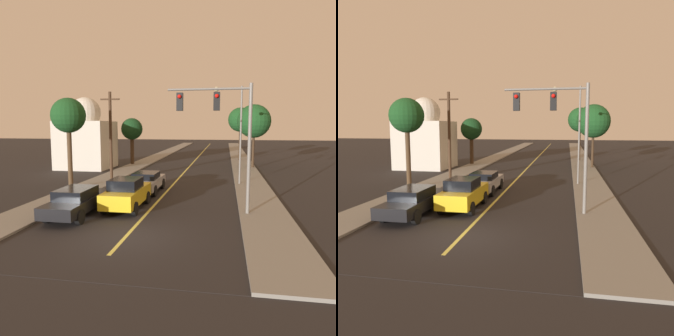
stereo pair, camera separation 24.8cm
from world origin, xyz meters
The scene contains 15 objects.
ground_plane centered at (0.00, 0.00, 0.00)m, with size 200.00×200.00×0.00m, color black.
road_surface centered at (0.00, 36.00, 0.01)m, with size 9.47×80.00×0.01m.
sidewalk_left centered at (-5.99, 36.00, 0.06)m, with size 2.50×80.00×0.12m.
sidewalk_right centered at (5.99, 36.00, 0.06)m, with size 2.50×80.00×0.12m.
car_near_lane_front centered at (-1.33, 4.49, 0.87)m, with size 1.85×4.31×1.71m.
car_near_lane_second centered at (-1.33, 9.15, 0.76)m, with size 1.89×4.48×1.41m.
car_outer_lane_front centered at (-3.41, 2.81, 0.76)m, with size 1.86×5.12×1.43m.
traffic_signal_mast centered at (3.84, 4.23, 4.72)m, with size 4.21×0.42×6.49m.
streetlamp_right centered at (4.59, 13.07, 4.87)m, with size 2.14×0.36×7.39m.
utility_pole_left centered at (-5.34, 13.23, 3.86)m, with size 1.60×0.24×7.17m.
tree_left_near centered at (-6.87, 9.01, 5.18)m, with size 2.43×2.43×6.37m.
tree_left_far centered at (-6.89, 24.78, 4.13)m, with size 2.51×2.51×5.36m.
tree_right_near centered at (6.91, 23.81, 5.06)m, with size 3.56×3.56×6.73m.
tree_right_far centered at (5.79, 31.27, 5.36)m, with size 3.13×3.13×6.83m.
domed_building_left centered at (-10.89, 20.92, 3.21)m, with size 5.31×5.31×7.60m.
Camera 1 is at (3.96, -12.48, 4.51)m, focal length 35.00 mm.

